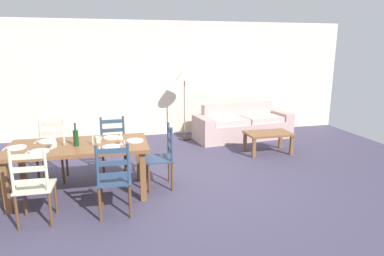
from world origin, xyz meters
TOP-DOWN VIEW (x-y plane):
  - ground_plane at (0.00, 0.00)m, footprint 9.60×9.60m
  - wall_far at (0.00, 3.30)m, footprint 9.60×0.16m
  - dining_table at (-1.47, -0.01)m, footprint 1.90×0.96m
  - dining_chair_near_left at (-1.91, -0.74)m, footprint 0.43×0.41m
  - dining_chair_near_right at (-1.00, -0.73)m, footprint 0.43×0.41m
  - dining_chair_far_left at (-1.95, 0.72)m, footprint 0.43×0.42m
  - dining_chair_far_right at (-1.00, 0.72)m, footprint 0.44×0.42m
  - dining_chair_head_east at (-0.29, 0.02)m, footprint 0.41×0.43m
  - dinner_plate_near_left at (-1.92, -0.26)m, footprint 0.24×0.24m
  - fork_near_left at (-2.07, -0.26)m, footprint 0.02×0.17m
  - dinner_plate_near_right at (-1.02, -0.26)m, footprint 0.24×0.24m
  - fork_near_right at (-1.17, -0.26)m, footprint 0.03×0.17m
  - dinner_plate_far_left at (-1.92, 0.24)m, footprint 0.24×0.24m
  - fork_far_left at (-2.07, 0.24)m, footprint 0.03×0.17m
  - dinner_plate_far_right at (-1.02, 0.24)m, footprint 0.24×0.24m
  - fork_far_right at (-1.17, 0.24)m, footprint 0.02×0.17m
  - dinner_plate_head_west at (-2.25, -0.01)m, footprint 0.24×0.24m
  - fork_head_west at (-2.40, -0.01)m, footprint 0.02×0.17m
  - dinner_plate_head_east at (-0.69, -0.01)m, footprint 0.24×0.24m
  - fork_head_east at (-0.84, -0.01)m, footprint 0.02×0.17m
  - wine_bottle at (-1.49, -0.07)m, footprint 0.07×0.07m
  - wine_glass_near_left at (-1.80, -0.13)m, footprint 0.06×0.06m
  - wine_glass_near_right at (-0.89, -0.14)m, footprint 0.06×0.06m
  - wine_glass_far_left at (-1.80, 0.14)m, footprint 0.06×0.06m
  - coffee_cup_primary at (-1.20, 0.03)m, footprint 0.07×0.07m
  - coffee_cup_secondary at (-1.77, -0.06)m, footprint 0.07×0.07m
  - candle_tall at (-1.65, 0.01)m, footprint 0.05×0.05m
  - candle_short at (-1.27, -0.05)m, footprint 0.05×0.05m
  - couch at (1.93, 2.46)m, footprint 2.37×1.11m
  - coffee_table at (2.02, 1.25)m, footprint 0.90×0.56m
  - standing_lamp at (0.59, 2.65)m, footprint 0.40×0.40m

SIDE VIEW (x-z plane):
  - ground_plane at x=0.00m, z-range -0.02..0.00m
  - couch at x=1.93m, z-range -0.11..0.69m
  - coffee_table at x=2.02m, z-range 0.15..0.57m
  - dining_chair_near_left at x=-1.91m, z-range 0.00..0.96m
  - dining_chair_near_right at x=-1.00m, z-range 0.00..0.96m
  - dining_chair_far_left at x=-1.95m, z-range 0.00..0.96m
  - dining_chair_far_right at x=-1.00m, z-range 0.00..0.96m
  - dining_chair_head_east at x=-0.29m, z-range 0.00..0.96m
  - dining_table at x=-1.47m, z-range 0.29..1.04m
  - fork_near_left at x=-2.07m, z-range 0.75..0.76m
  - fork_near_right at x=-1.17m, z-range 0.75..0.76m
  - fork_far_left at x=-2.07m, z-range 0.75..0.76m
  - fork_far_right at x=-1.17m, z-range 0.75..0.76m
  - fork_head_west at x=-2.40m, z-range 0.75..0.76m
  - fork_head_east at x=-0.84m, z-range 0.75..0.76m
  - dinner_plate_near_left at x=-1.92m, z-range 0.75..0.77m
  - dinner_plate_near_right at x=-1.02m, z-range 0.75..0.77m
  - dinner_plate_far_left at x=-1.92m, z-range 0.75..0.77m
  - dinner_plate_far_right at x=-1.02m, z-range 0.75..0.77m
  - dinner_plate_head_west at x=-2.25m, z-range 0.75..0.77m
  - dinner_plate_head_east at x=-0.69m, z-range 0.75..0.77m
  - coffee_cup_primary at x=-1.20m, z-range 0.75..0.84m
  - coffee_cup_secondary at x=-1.77m, z-range 0.75..0.84m
  - candle_short at x=-1.27m, z-range 0.71..0.89m
  - candle_tall at x=-1.65m, z-range 0.69..0.97m
  - wine_glass_near_left at x=-1.80m, z-range 0.78..0.94m
  - wine_glass_near_right at x=-0.89m, z-range 0.78..0.94m
  - wine_glass_far_left at x=-1.80m, z-range 0.78..0.94m
  - wine_bottle at x=-1.49m, z-range 0.71..1.03m
  - wall_far at x=0.00m, z-range 0.00..2.70m
  - standing_lamp at x=0.59m, z-range 0.59..2.23m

